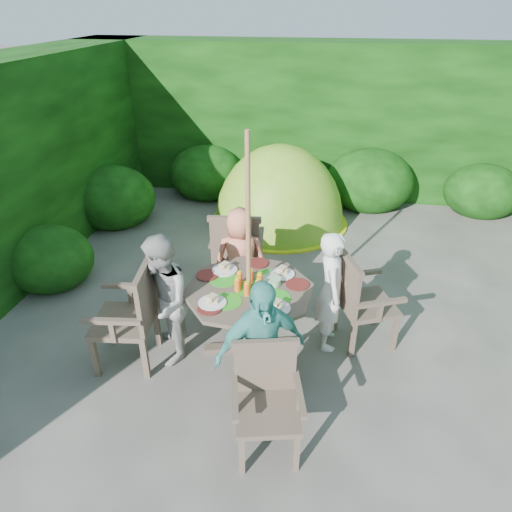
% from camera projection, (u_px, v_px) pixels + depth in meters
% --- Properties ---
extents(ground, '(60.00, 60.00, 0.00)m').
position_uv_depth(ground, '(323.00, 318.00, 5.04)').
color(ground, '#4C4944').
rests_on(ground, ground).
extents(hedge_enclosure, '(9.00, 9.00, 2.50)m').
position_uv_depth(hedge_enclosure, '(335.00, 170.00, 5.57)').
color(hedge_enclosure, black).
rests_on(hedge_enclosure, ground).
extents(patio_table, '(1.56, 1.56, 0.87)m').
position_uv_depth(patio_table, '(249.00, 298.00, 4.31)').
color(patio_table, '#44372C').
rests_on(patio_table, ground).
extents(parasol_pole, '(0.05, 0.05, 2.20)m').
position_uv_depth(parasol_pole, '(248.00, 253.00, 4.07)').
color(parasol_pole, '#906039').
rests_on(parasol_pole, ground).
extents(garden_chair_right, '(0.68, 0.72, 0.96)m').
position_uv_depth(garden_chair_right, '(360.00, 299.00, 4.48)').
color(garden_chair_right, '#44372C').
rests_on(garden_chair_right, ground).
extents(garden_chair_left, '(0.61, 0.67, 1.01)m').
position_uv_depth(garden_chair_left, '(132.00, 314.00, 4.21)').
color(garden_chair_left, '#44372C').
rests_on(garden_chair_left, ground).
extents(garden_chair_back, '(0.65, 0.59, 1.00)m').
position_uv_depth(garden_chair_back, '(237.00, 251.00, 5.29)').
color(garden_chair_back, '#44372C').
rests_on(garden_chair_back, ground).
extents(garden_chair_front, '(0.61, 0.57, 0.86)m').
position_uv_depth(garden_chair_front, '(266.00, 398.00, 3.43)').
color(garden_chair_front, '#44372C').
rests_on(garden_chair_front, ground).
extents(child_right, '(0.35, 0.49, 1.25)m').
position_uv_depth(child_right, '(331.00, 291.00, 4.39)').
color(child_right, white).
rests_on(child_right, ground).
extents(child_left, '(0.69, 0.77, 1.30)m').
position_uv_depth(child_left, '(163.00, 301.00, 4.20)').
color(child_left, '#A7A8A3').
rests_on(child_left, ground).
extents(child_back, '(0.65, 0.51, 1.18)m').
position_uv_depth(child_back, '(241.00, 259.00, 5.01)').
color(child_back, '#F08663').
rests_on(child_back, ground).
extents(child_front, '(0.82, 0.68, 1.30)m').
position_uv_depth(child_front, '(260.00, 352.00, 3.60)').
color(child_front, '#49AA9F').
rests_on(child_front, ground).
extents(dome_tent, '(2.28, 2.28, 2.44)m').
position_uv_depth(dome_tent, '(279.00, 222.00, 7.21)').
color(dome_tent, '#6CAF21').
rests_on(dome_tent, ground).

